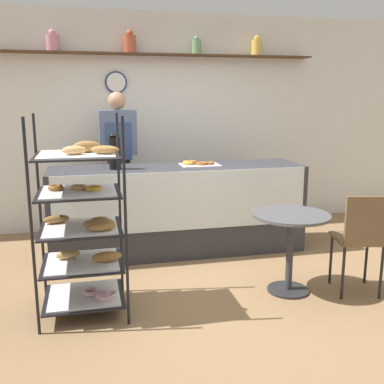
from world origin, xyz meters
name	(u,v)px	position (x,y,z in m)	size (l,w,h in m)	color
ground_plane	(201,288)	(0.00, 0.00, 0.00)	(14.00, 14.00, 0.00)	olive
back_wall	(161,121)	(0.00, 2.13, 1.37)	(10.00, 0.30, 2.70)	white
display_counter	(178,209)	(0.00, 1.03, 0.48)	(2.71, 0.69, 0.95)	#333338
pastry_rack	(84,225)	(-0.99, -0.22, 0.71)	(0.67, 0.62, 1.55)	black
person_worker	(119,160)	(-0.58, 1.65, 0.95)	(0.42, 0.23, 1.73)	#282833
cafe_table	(291,234)	(0.73, -0.23, 0.53)	(0.66, 0.66, 0.70)	#262628
cafe_chair	(362,233)	(1.28, -0.44, 0.55)	(0.45, 0.45, 0.89)	black
coffee_carafe	(115,152)	(-0.67, 0.99, 1.13)	(0.12, 0.12, 0.37)	black
donut_tray_counter	(197,164)	(0.22, 1.05, 0.97)	(0.41, 0.31, 0.05)	silver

